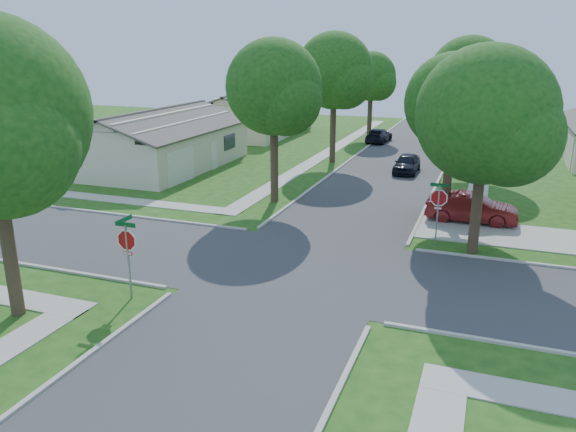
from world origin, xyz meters
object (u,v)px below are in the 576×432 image
at_px(tree_w_mid, 335,74).
at_px(car_curb_west, 379,135).
at_px(tree_e_near, 455,107).
at_px(tree_w_near, 275,92).
at_px(tree_e_far, 477,75).
at_px(tree_e_mid, 469,80).
at_px(house_nw_far, 254,119).
at_px(car_curb_east, 407,163).
at_px(car_driveway, 472,208).
at_px(stop_sign_sw, 127,244).
at_px(tree_w_far, 372,79).
at_px(tree_ne_corner, 487,121).
at_px(stop_sign_ne, 439,200).
at_px(house_nw_near, 160,146).

distance_m(tree_w_mid, car_curb_west, 11.88).
bearing_deg(tree_e_near, tree_w_near, 180.00).
bearing_deg(tree_e_far, tree_e_mid, -89.98).
xyz_separation_m(tree_w_near, house_nw_far, (-11.35, 22.99, -4.60)).
distance_m(tree_e_far, car_curb_east, 16.16).
xyz_separation_m(tree_e_mid, car_driveway, (1.24, -12.31, -5.53)).
height_order(stop_sign_sw, car_curb_west, stop_sign_sw).
xyz_separation_m(tree_e_mid, tree_w_mid, (-9.40, 0.00, 0.24)).
height_order(tree_e_mid, car_curb_west, tree_e_mid).
bearing_deg(car_driveway, car_curb_east, 25.01).
relative_size(tree_w_far, car_driveway, 1.82).
xyz_separation_m(stop_sign_sw, tree_ne_corner, (11.06, 8.91, 3.56)).
height_order(tree_w_far, tree_ne_corner, tree_ne_corner).
relative_size(stop_sign_ne, tree_e_near, 0.36).
height_order(tree_e_near, tree_w_far, tree_e_near).
bearing_deg(house_nw_far, tree_e_far, 5.53).
distance_m(stop_sign_ne, tree_w_mid, 19.31).
distance_m(tree_ne_corner, house_nw_far, 35.90).
height_order(tree_e_far, tree_w_mid, tree_w_mid).
bearing_deg(stop_sign_sw, tree_w_mid, 89.87).
bearing_deg(stop_sign_sw, tree_w_near, 89.77).
xyz_separation_m(stop_sign_ne, tree_e_near, (0.05, 4.31, 3.61)).
xyz_separation_m(tree_e_near, car_driveway, (1.25, -0.31, -4.92)).
bearing_deg(car_curb_east, tree_e_far, 76.74).
distance_m(tree_e_near, car_curb_east, 11.86).
height_order(stop_sign_ne, tree_w_far, tree_w_far).
distance_m(tree_e_mid, house_nw_far, 23.95).
bearing_deg(tree_w_near, car_curb_east, 60.09).
bearing_deg(house_nw_far, house_nw_near, -90.00).
bearing_deg(stop_sign_ne, tree_e_near, 89.32).
bearing_deg(stop_sign_sw, tree_ne_corner, 38.84).
bearing_deg(tree_e_near, house_nw_far, 132.06).
distance_m(tree_w_mid, tree_ne_corner, 20.10).
bearing_deg(stop_sign_ne, tree_w_near, 155.26).
distance_m(tree_w_mid, tree_w_far, 13.04).
distance_m(tree_e_far, house_nw_near, 28.49).
bearing_deg(tree_e_near, tree_w_mid, 128.05).
bearing_deg(tree_w_mid, tree_w_near, -90.02).
relative_size(house_nw_near, house_nw_far, 1.00).
relative_size(car_driveway, car_curb_east, 1.14).
height_order(tree_e_near, house_nw_near, tree_e_near).
bearing_deg(tree_w_near, tree_w_mid, 89.98).
distance_m(house_nw_far, car_driveway, 32.05).
relative_size(stop_sign_sw, car_curb_east, 0.77).
bearing_deg(car_curb_east, stop_sign_ne, -76.19).
bearing_deg(tree_e_mid, house_nw_near, -163.85).
distance_m(tree_w_far, car_curb_east, 16.67).
distance_m(stop_sign_sw, tree_ne_corner, 14.64).
relative_size(house_nw_far, car_driveway, 3.09).
xyz_separation_m(house_nw_near, car_curb_east, (17.19, 4.17, -0.86)).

